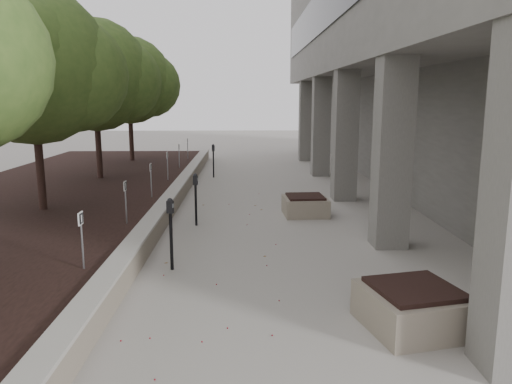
{
  "coord_description": "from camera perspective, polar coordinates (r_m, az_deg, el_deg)",
  "views": [
    {
      "loc": [
        0.32,
        -4.31,
        3.16
      ],
      "look_at": [
        0.55,
        7.02,
        1.0
      ],
      "focal_mm": 34.75,
      "sensor_mm": 36.0,
      "label": 1
    }
  ],
  "objects": [
    {
      "name": "retaining_wall",
      "position": [
        13.79,
        -10.11,
        -1.58
      ],
      "size": [
        0.39,
        26.0,
        0.5
      ],
      "primitive_type": null,
      "color": "gray",
      "rests_on": "ground"
    },
    {
      "name": "planting_bed",
      "position": [
        14.82,
        -24.29,
        -1.71
      ],
      "size": [
        7.0,
        26.0,
        0.4
      ],
      "primitive_type": "cube",
      "color": "black",
      "rests_on": "ground"
    },
    {
      "name": "crabapple_tree_3",
      "position": [
        13.33,
        -24.14,
        9.68
      ],
      "size": [
        4.6,
        4.0,
        5.44
      ],
      "primitive_type": null,
      "color": "#385621",
      "rests_on": "planting_bed"
    },
    {
      "name": "crabapple_tree_4",
      "position": [
        18.05,
        -17.96,
        10.13
      ],
      "size": [
        4.6,
        4.0,
        5.44
      ],
      "primitive_type": null,
      "color": "#385621",
      "rests_on": "planting_bed"
    },
    {
      "name": "crabapple_tree_5",
      "position": [
        22.89,
        -14.36,
        10.34
      ],
      "size": [
        4.6,
        4.0,
        5.44
      ],
      "primitive_type": null,
      "color": "#385621",
      "rests_on": "planting_bed"
    },
    {
      "name": "parking_sign_3",
      "position": [
        8.56,
        -19.39,
        -5.31
      ],
      "size": [
        0.04,
        0.22,
        0.96
      ],
      "primitive_type": null,
      "color": "black",
      "rests_on": "planting_bed"
    },
    {
      "name": "parking_sign_4",
      "position": [
        11.36,
        -14.75,
        -1.17
      ],
      "size": [
        0.04,
        0.22,
        0.96
      ],
      "primitive_type": null,
      "color": "black",
      "rests_on": "planting_bed"
    },
    {
      "name": "parking_sign_5",
      "position": [
        14.25,
        -11.98,
        1.32
      ],
      "size": [
        0.04,
        0.22,
        0.96
      ],
      "primitive_type": null,
      "color": "black",
      "rests_on": "planting_bed"
    },
    {
      "name": "parking_sign_6",
      "position": [
        17.17,
        -10.14,
        2.97
      ],
      "size": [
        0.04,
        0.22,
        0.96
      ],
      "primitive_type": null,
      "color": "black",
      "rests_on": "planting_bed"
    },
    {
      "name": "parking_sign_7",
      "position": [
        20.12,
        -8.84,
        4.13
      ],
      "size": [
        0.04,
        0.22,
        0.96
      ],
      "primitive_type": null,
      "color": "black",
      "rests_on": "planting_bed"
    },
    {
      "name": "parking_sign_8",
      "position": [
        23.08,
        -7.87,
        4.99
      ],
      "size": [
        0.04,
        0.22,
        0.96
      ],
      "primitive_type": null,
      "color": "black",
      "rests_on": "planting_bed"
    },
    {
      "name": "parking_meter_2",
      "position": [
        9.31,
        -9.75,
        -4.8
      ],
      "size": [
        0.16,
        0.14,
        1.37
      ],
      "primitive_type": null,
      "rotation": [
        0.0,
        0.0,
        -0.34
      ],
      "color": "black",
      "rests_on": "ground"
    },
    {
      "name": "parking_meter_3",
      "position": [
        12.45,
        -6.95,
        -0.91
      ],
      "size": [
        0.15,
        0.12,
        1.31
      ],
      "primitive_type": null,
      "rotation": [
        0.0,
        0.0,
        -0.24
      ],
      "color": "black",
      "rests_on": "ground"
    },
    {
      "name": "parking_meter_4",
      "position": [
        12.94,
        -6.97,
        -0.59
      ],
      "size": [
        0.13,
        0.09,
        1.26
      ],
      "primitive_type": null,
      "rotation": [
        0.0,
        0.0,
        0.01
      ],
      "color": "black",
      "rests_on": "ground"
    },
    {
      "name": "parking_meter_5",
      "position": [
        20.01,
        -4.92,
        3.6
      ],
      "size": [
        0.14,
        0.11,
        1.35
      ],
      "primitive_type": null,
      "rotation": [
        0.0,
        0.0,
        0.09
      ],
      "color": "black",
      "rests_on": "ground"
    },
    {
      "name": "planter_front",
      "position": [
        7.39,
        17.71,
        -12.49
      ],
      "size": [
        1.56,
        1.56,
        0.61
      ],
      "primitive_type": null,
      "rotation": [
        0.0,
        0.0,
        0.23
      ],
      "color": "gray",
      "rests_on": "ground"
    },
    {
      "name": "planter_back",
      "position": [
        13.63,
        5.68,
        -1.52
      ],
      "size": [
        1.23,
        1.23,
        0.54
      ],
      "primitive_type": null,
      "rotation": [
        0.0,
        0.0,
        0.06
      ],
      "color": "gray",
      "rests_on": "ground"
    },
    {
      "name": "berry_scatter",
      "position": [
        9.83,
        -3.6,
        -7.92
      ],
      "size": [
        3.3,
        14.1,
        0.02
      ],
      "primitive_type": null,
      "color": "maroon",
      "rests_on": "ground"
    }
  ]
}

